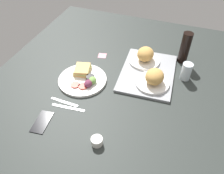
# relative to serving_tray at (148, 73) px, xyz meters

# --- Properties ---
(ground_plane) EXTENTS (1.90, 1.50, 0.03)m
(ground_plane) POSITION_rel_serving_tray_xyz_m (0.22, -0.19, -0.02)
(ground_plane) COLOR #282D2B
(serving_tray) EXTENTS (0.47, 0.36, 0.02)m
(serving_tray) POSITION_rel_serving_tray_xyz_m (0.00, 0.00, 0.00)
(serving_tray) COLOR gray
(serving_tray) RESTS_ON ground_plane
(bread_plate_near) EXTENTS (0.21, 0.21, 0.10)m
(bread_plate_near) POSITION_rel_serving_tray_xyz_m (-0.10, -0.05, 0.05)
(bread_plate_near) COLOR white
(bread_plate_near) RESTS_ON serving_tray
(bread_plate_far) EXTENTS (0.21, 0.21, 0.10)m
(bread_plate_far) POSITION_rel_serving_tray_xyz_m (0.10, 0.06, 0.05)
(bread_plate_far) COLOR white
(bread_plate_far) RESTS_ON serving_tray
(plate_with_salad) EXTENTS (0.30, 0.30, 0.05)m
(plate_with_salad) POSITION_rel_serving_tray_xyz_m (0.20, -0.36, 0.01)
(plate_with_salad) COLOR white
(plate_with_salad) RESTS_ON ground_plane
(drinking_glass) EXTENTS (0.06, 0.06, 0.11)m
(drinking_glass) POSITION_rel_serving_tray_xyz_m (-0.03, 0.23, 0.05)
(drinking_glass) COLOR silver
(drinking_glass) RESTS_ON ground_plane
(soda_bottle) EXTENTS (0.06, 0.06, 0.22)m
(soda_bottle) POSITION_rel_serving_tray_xyz_m (-0.21, 0.19, 0.10)
(soda_bottle) COLOR black
(soda_bottle) RESTS_ON ground_plane
(espresso_cup) EXTENTS (0.06, 0.06, 0.04)m
(espresso_cup) POSITION_rel_serving_tray_xyz_m (0.59, -0.11, 0.01)
(espresso_cup) COLOR silver
(espresso_cup) RESTS_ON ground_plane
(fork) EXTENTS (0.02, 0.17, 0.01)m
(fork) POSITION_rel_serving_tray_xyz_m (0.41, -0.39, -0.01)
(fork) COLOR #B7B7BC
(fork) RESTS_ON ground_plane
(knife) EXTENTS (0.03, 0.19, 0.01)m
(knife) POSITION_rel_serving_tray_xyz_m (0.44, -0.35, -0.01)
(knife) COLOR #B7B7BC
(knife) RESTS_ON ground_plane
(cell_phone) EXTENTS (0.15, 0.09, 0.01)m
(cell_phone) POSITION_rel_serving_tray_xyz_m (0.57, -0.43, -0.00)
(cell_phone) COLOR black
(cell_phone) RESTS_ON ground_plane
(sticky_note) EXTENTS (0.07, 0.07, 0.00)m
(sticky_note) POSITION_rel_serving_tray_xyz_m (-0.08, -0.35, -0.01)
(sticky_note) COLOR pink
(sticky_note) RESTS_ON ground_plane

